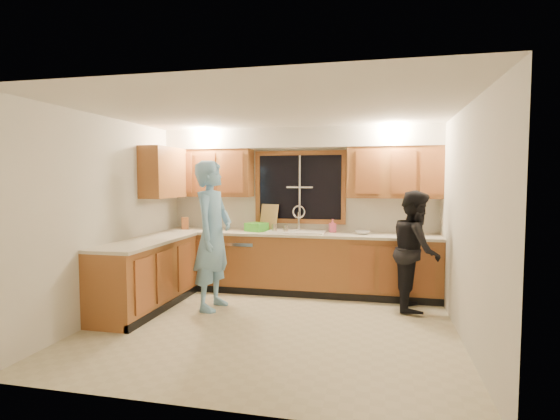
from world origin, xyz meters
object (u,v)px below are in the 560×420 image
(man, at_px, (213,235))
(woman, at_px, (416,250))
(dish_crate, at_px, (257,227))
(soap_bottle, at_px, (333,226))
(dishwasher, at_px, (243,263))
(sink, at_px, (296,236))
(bowl, at_px, (363,233))
(knife_block, at_px, (185,223))
(stove, at_px, (122,285))

(man, distance_m, woman, 2.69)
(dish_crate, distance_m, soap_bottle, 1.17)
(dishwasher, distance_m, soap_bottle, 1.52)
(sink, relative_size, bowl, 4.02)
(dish_crate, bearing_deg, knife_block, 179.81)
(stove, bearing_deg, sink, 45.39)
(sink, xyz_separation_m, woman, (1.70, -0.51, -0.07))
(dishwasher, xyz_separation_m, stove, (-0.95, -1.81, 0.04))
(man, relative_size, woman, 1.25)
(man, height_order, soap_bottle, man)
(woman, height_order, dish_crate, woman)
(man, relative_size, knife_block, 10.06)
(sink, distance_m, bowl, 0.99)
(woman, xyz_separation_m, bowl, (-0.71, 0.50, 0.16))
(dish_crate, bearing_deg, man, -105.46)
(stove, bearing_deg, man, 41.33)
(stove, relative_size, woman, 0.57)
(knife_block, relative_size, soap_bottle, 0.97)
(sink, bearing_deg, soap_bottle, 15.85)
(woman, distance_m, knife_block, 3.58)
(dishwasher, xyz_separation_m, soap_bottle, (1.38, 0.17, 0.61))
(dishwasher, distance_m, bowl, 1.91)
(woman, height_order, bowl, woman)
(stove, distance_m, soap_bottle, 3.11)
(stove, xyz_separation_m, bowl, (2.79, 1.82, 0.50))
(man, bearing_deg, sink, -37.32)
(dishwasher, bearing_deg, woman, -11.02)
(soap_bottle, distance_m, bowl, 0.49)
(stove, relative_size, dish_crate, 3.18)
(stove, relative_size, man, 0.46)
(man, height_order, dish_crate, man)
(woman, bearing_deg, stove, 111.52)
(woman, xyz_separation_m, knife_block, (-3.53, 0.53, 0.23))
(dish_crate, distance_m, bowl, 1.62)
(man, bearing_deg, bowl, -57.31)
(dish_crate, xyz_separation_m, bowl, (1.62, -0.02, -0.04))
(sink, bearing_deg, knife_block, 179.40)
(sink, height_order, soap_bottle, sink)
(sink, relative_size, soap_bottle, 4.24)
(sink, bearing_deg, dishwasher, -179.01)
(soap_bottle, bearing_deg, knife_block, -176.81)
(knife_block, xyz_separation_m, soap_bottle, (2.36, 0.13, 0.00))
(dishwasher, bearing_deg, knife_block, 178.02)
(sink, bearing_deg, dish_crate, 178.62)
(man, height_order, knife_block, man)
(soap_bottle, bearing_deg, bowl, -19.20)
(man, bearing_deg, dish_crate, -11.50)
(stove, relative_size, bowl, 4.21)
(soap_bottle, bearing_deg, dishwasher, -173.17)
(woman, height_order, soap_bottle, woman)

